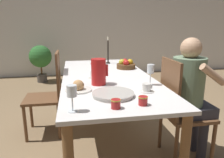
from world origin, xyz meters
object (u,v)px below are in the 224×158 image
chair_opposite (49,92)px  candlestick_tall (108,53)px  teacup_across (94,75)px  fruit_bowl (126,65)px  bread_plate (78,87)px  red_pitcher (99,72)px  wine_glass_water (151,70)px  serving_tray (113,94)px  jam_jar_red (116,103)px  chair_person_side (180,108)px  potted_plant (41,58)px  teacup_near_person (147,88)px  wine_glass_juice (72,93)px  person_seated (191,89)px  jam_jar_amber (143,100)px

chair_opposite → candlestick_tall: bearing=-60.9°
teacup_across → fruit_bowl: (0.44, 0.43, 0.02)m
bread_plate → candlestick_tall: 1.29m
red_pitcher → candlestick_tall: size_ratio=0.65×
chair_opposite → wine_glass_water: bearing=-126.0°
serving_tray → jam_jar_red: jam_jar_red is taller
serving_tray → fruit_bowl: fruit_bowl is taller
chair_person_side → chair_opposite: same height
serving_tray → potted_plant: potted_plant is taller
bread_plate → jam_jar_red: (0.23, -0.44, 0.01)m
teacup_across → potted_plant: (-0.92, 2.85, -0.24)m
potted_plant → teacup_across: bearing=-72.1°
jam_jar_red → wine_glass_water: bearing=50.0°
wine_glass_water → fruit_bowl: bearing=93.2°
teacup_near_person → wine_glass_juice: bearing=-152.7°
person_seated → potted_plant: (-1.80, 3.22, -0.16)m
jam_jar_red → chair_person_side: bearing=33.2°
serving_tray → jam_jar_red: size_ratio=4.91×
teacup_near_person → serving_tray: 0.30m
teacup_near_person → teacup_across: bearing=126.0°
jam_jar_red → teacup_across: bearing=94.4°
candlestick_tall → chair_person_side: bearing=-66.5°
candlestick_tall → person_seated: bearing=-62.8°
potted_plant → serving_tray: bearing=-73.5°
chair_person_side → chair_opposite: 1.48m
candlestick_tall → potted_plant: (-1.20, 2.05, -0.36)m
serving_tray → jam_jar_amber: (0.17, -0.23, 0.02)m
bread_plate → candlestick_tall: candlestick_tall is taller
wine_glass_water → teacup_across: 0.60m
chair_opposite → fruit_bowl: size_ratio=4.30×
chair_opposite → teacup_across: bearing=-127.0°
wine_glass_water → bread_plate: size_ratio=0.86×
wine_glass_water → fruit_bowl: (-0.04, 0.76, -0.10)m
serving_tray → candlestick_tall: bearing=82.5°
red_pitcher → person_seated: bearing=-8.7°
chair_opposite → potted_plant: bearing=9.7°
person_seated → candlestick_tall: (-0.60, 1.17, 0.20)m
serving_tray → bread_plate: bearing=144.6°
chair_opposite → serving_tray: chair_opposite is taller
jam_jar_amber → wine_glass_juice: bearing=-176.5°
person_seated → candlestick_tall: size_ratio=3.23×
serving_tray → potted_plant: size_ratio=0.40×
red_pitcher → jam_jar_amber: bearing=-67.2°
red_pitcher → bread_plate: 0.27m
person_seated → fruit_bowl: 0.91m
teacup_near_person → fruit_bowl: size_ratio=0.52×
wine_glass_juice → teacup_across: 0.87m
person_seated → fruit_bowl: person_seated is taller
bread_plate → red_pitcher: bearing=39.9°
teacup_across → jam_jar_amber: 0.85m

